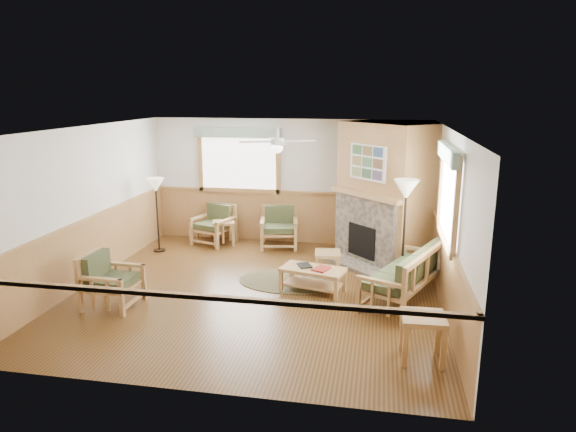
% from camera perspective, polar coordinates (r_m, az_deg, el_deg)
% --- Properties ---
extents(floor, '(6.00, 6.00, 0.01)m').
position_cam_1_polar(floor, '(8.72, -3.45, -8.37)').
color(floor, '#553617').
rests_on(floor, ground).
extents(ceiling, '(6.00, 6.00, 0.01)m').
position_cam_1_polar(ceiling, '(8.10, -3.72, 9.66)').
color(ceiling, white).
rests_on(ceiling, floor).
extents(wall_back, '(6.00, 0.02, 2.70)m').
position_cam_1_polar(wall_back, '(11.18, 0.08, 3.84)').
color(wall_back, white).
rests_on(wall_back, floor).
extents(wall_front, '(6.00, 0.02, 2.70)m').
position_cam_1_polar(wall_front, '(5.56, -10.99, -6.75)').
color(wall_front, white).
rests_on(wall_front, floor).
extents(wall_left, '(0.02, 6.00, 2.70)m').
position_cam_1_polar(wall_left, '(9.47, -21.51, 1.06)').
color(wall_left, white).
rests_on(wall_left, floor).
extents(wall_right, '(0.02, 6.00, 2.70)m').
position_cam_1_polar(wall_right, '(8.14, 17.39, -0.56)').
color(wall_right, white).
rests_on(wall_right, floor).
extents(wainscot, '(6.00, 6.00, 1.10)m').
position_cam_1_polar(wainscot, '(8.52, -3.50, -4.91)').
color(wainscot, '#A67643').
rests_on(wainscot, floor).
extents(fireplace, '(3.11, 3.11, 2.70)m').
position_cam_1_polar(fireplace, '(10.08, 10.67, 2.50)').
color(fireplace, '#A67643').
rests_on(fireplace, floor).
extents(window_back, '(1.90, 0.16, 1.50)m').
position_cam_1_polar(window_back, '(11.25, -5.56, 9.89)').
color(window_back, white).
rests_on(window_back, wall_back).
extents(window_right, '(0.16, 1.90, 1.50)m').
position_cam_1_polar(window_right, '(7.74, 17.90, 7.58)').
color(window_right, white).
rests_on(window_right, wall_right).
extents(ceiling_fan, '(1.59, 1.59, 0.36)m').
position_cam_1_polar(ceiling_fan, '(8.33, -1.18, 9.52)').
color(ceiling_fan, white).
rests_on(ceiling_fan, ceiling).
extents(sofa, '(2.05, 1.49, 0.87)m').
position_cam_1_polar(sofa, '(8.44, 12.84, -6.24)').
color(sofa, tan).
rests_on(sofa, floor).
extents(armchair_back_left, '(0.95, 0.95, 0.85)m').
position_cam_1_polar(armchair_back_left, '(11.34, -8.29, -0.96)').
color(armchair_back_left, tan).
rests_on(armchair_back_left, floor).
extents(armchair_back_right, '(0.89, 0.89, 0.86)m').
position_cam_1_polar(armchair_back_right, '(10.97, -1.01, -1.27)').
color(armchair_back_right, tan).
rests_on(armchair_back_right, floor).
extents(armchair_left, '(0.78, 0.78, 0.85)m').
position_cam_1_polar(armchair_left, '(8.45, -18.97, -6.75)').
color(armchair_left, tan).
rests_on(armchair_left, floor).
extents(coffee_table, '(1.13, 0.75, 0.42)m').
position_cam_1_polar(coffee_table, '(8.62, 2.77, -7.10)').
color(coffee_table, tan).
rests_on(coffee_table, floor).
extents(end_table_chairs, '(0.58, 0.57, 0.52)m').
position_cam_1_polar(end_table_chairs, '(11.28, -7.14, -1.85)').
color(end_table_chairs, tan).
rests_on(end_table_chairs, floor).
extents(end_table_sofa, '(0.55, 0.53, 0.60)m').
position_cam_1_polar(end_table_sofa, '(6.73, 14.70, -12.96)').
color(end_table_sofa, tan).
rests_on(end_table_sofa, floor).
extents(footstool, '(0.52, 0.52, 0.40)m').
position_cam_1_polar(footstool, '(9.49, 4.41, -5.18)').
color(footstool, tan).
rests_on(footstool, floor).
extents(braided_rug, '(2.11, 2.11, 0.01)m').
position_cam_1_polar(braided_rug, '(9.12, -0.03, -7.25)').
color(braided_rug, brown).
rests_on(braided_rug, floor).
extents(floor_lamp_left, '(0.44, 0.44, 1.56)m').
position_cam_1_polar(floor_lamp_left, '(10.94, -14.32, 0.12)').
color(floor_lamp_left, black).
rests_on(floor_lamp_left, floor).
extents(floor_lamp_right, '(0.49, 0.49, 1.84)m').
position_cam_1_polar(floor_lamp_right, '(9.00, 12.76, -1.76)').
color(floor_lamp_right, black).
rests_on(floor_lamp_right, floor).
extents(book_red, '(0.32, 0.36, 0.03)m').
position_cam_1_polar(book_red, '(8.47, 3.75, -5.78)').
color(book_red, maroon).
rests_on(book_red, coffee_table).
extents(book_dark, '(0.30, 0.33, 0.03)m').
position_cam_1_polar(book_dark, '(8.62, 1.85, -5.44)').
color(book_dark, black).
rests_on(book_dark, coffee_table).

